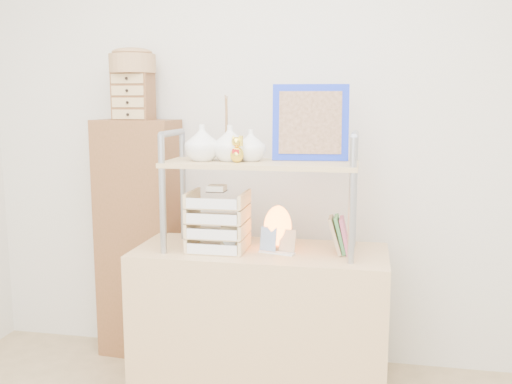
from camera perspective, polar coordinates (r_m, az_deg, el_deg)
room_shell at (r=1.87m, az=-4.31°, el=16.55°), size 3.42×3.41×2.61m
desk at (r=2.85m, az=0.43°, el=-13.08°), size 1.20×0.50×0.75m
cabinet at (r=3.31m, az=-11.55°, el=-4.65°), size 0.47×0.27×1.35m
hutch at (r=2.67m, az=-0.51°, el=3.82°), size 0.90×0.34×0.78m
letter_tray at (r=2.70m, az=-3.88°, el=-3.27°), size 0.26×0.24×0.31m
salt_lamp at (r=2.71m, az=2.19°, el=-3.54°), size 0.14×0.13×0.21m
desk_clock at (r=2.65m, az=-2.55°, el=-4.80°), size 0.10×0.05×0.13m
postcard_stand at (r=2.66m, az=2.14°, el=-5.40°), size 0.18×0.09×0.12m
drawer_chest at (r=3.20m, az=-12.16°, el=9.31°), size 0.20×0.16×0.25m
woven_basket at (r=3.21m, az=-12.26°, el=12.43°), size 0.25×0.25×0.10m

